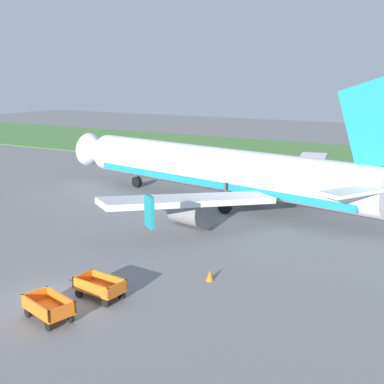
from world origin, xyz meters
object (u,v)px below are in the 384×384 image
airplane (227,171)px  baggage_cart_nearest (48,307)px  baggage_cart_second_in_row (100,287)px  traffic_cone_near_plane (210,276)px

airplane → baggage_cart_nearest: 23.70m
airplane → baggage_cart_nearest: bearing=-83.6°
baggage_cart_nearest → baggage_cart_second_in_row: 3.05m
baggage_cart_second_in_row → airplane: bearing=98.7°
traffic_cone_near_plane → airplane: bearing=113.7°
airplane → traffic_cone_near_plane: 17.23m
traffic_cone_near_plane → baggage_cart_second_in_row: bearing=-127.5°
airplane → traffic_cone_near_plane: bearing=-66.3°
traffic_cone_near_plane → baggage_cart_nearest: bearing=-118.2°
airplane → baggage_cart_nearest: size_ratio=10.35×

